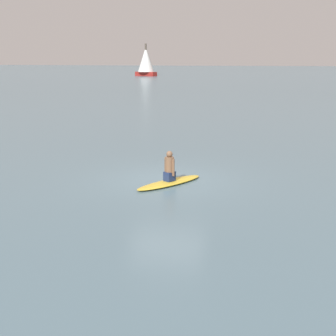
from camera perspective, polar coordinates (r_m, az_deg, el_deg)
ground_plane at (r=17.08m, az=-0.13°, el=-1.36°), size 400.00×400.00×0.00m
surfboard at (r=16.52m, az=0.17°, el=-1.64°), size 2.10×2.69×0.11m
person_paddler at (r=16.40m, az=0.17°, el=0.06°), size 0.40×0.42×0.99m
sailboat_distant at (r=106.20m, az=-2.50°, el=11.93°), size 4.85×4.38×6.48m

